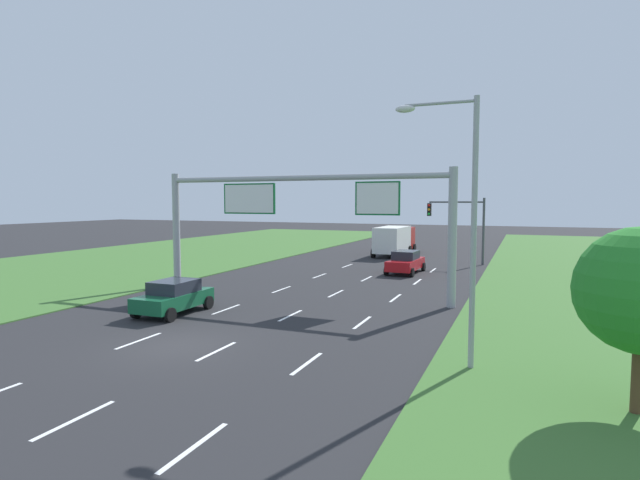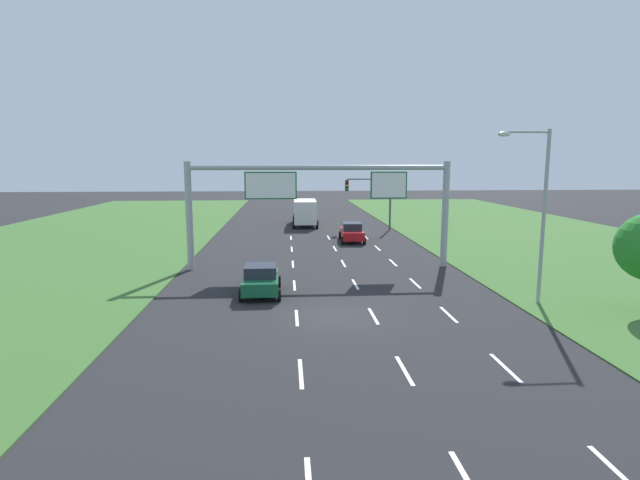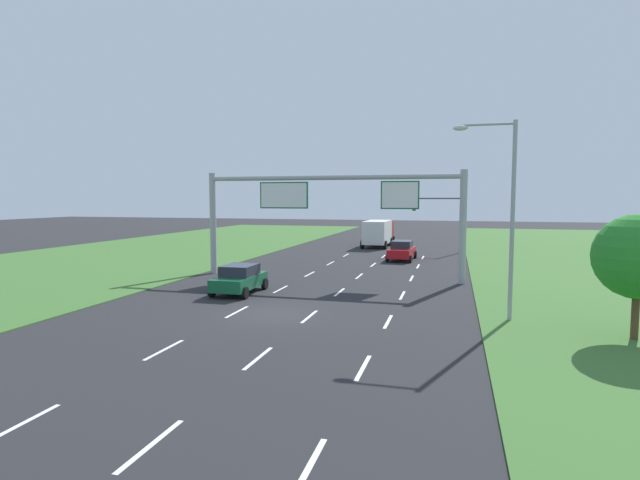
{
  "view_description": "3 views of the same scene",
  "coord_description": "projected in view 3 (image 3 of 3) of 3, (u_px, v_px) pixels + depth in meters",
  "views": [
    {
      "loc": [
        11.73,
        -14.58,
        5.29
      ],
      "look_at": [
        0.3,
        13.13,
        2.97
      ],
      "focal_mm": 28.0,
      "sensor_mm": 36.0,
      "label": 1
    },
    {
      "loc": [
        -2.19,
        -21.71,
        6.95
      ],
      "look_at": [
        -0.04,
        9.49,
        2.05
      ],
      "focal_mm": 28.0,
      "sensor_mm": 36.0,
      "label": 2
    },
    {
      "loc": [
        7.89,
        -20.94,
        5.24
      ],
      "look_at": [
        -0.12,
        8.71,
        2.68
      ],
      "focal_mm": 28.0,
      "sensor_mm": 36.0,
      "label": 3
    }
  ],
  "objects": [
    {
      "name": "box_truck",
      "position": [
        379.0,
        232.0,
        54.67
      ],
      "size": [
        2.8,
        7.79,
        2.85
      ],
      "rotation": [
        0.0,
        0.0,
        -0.02
      ],
      "color": "#B21E19",
      "rests_on": "ground_plane"
    },
    {
      "name": "sign_gantry",
      "position": [
        330.0,
        204.0,
        32.51
      ],
      "size": [
        17.24,
        0.44,
        7.0
      ],
      "color": "#9EA0A5",
      "rests_on": "ground_plane"
    },
    {
      "name": "traffic_light_mast",
      "position": [
        441.0,
        213.0,
        48.36
      ],
      "size": [
        4.76,
        0.49,
        5.6
      ],
      "color": "#47494F",
      "rests_on": "ground_plane"
    },
    {
      "name": "lane_dashes_slip",
      "position": [
        396.0,
        307.0,
        24.15
      ],
      "size": [
        0.14,
        44.4,
        0.01
      ],
      "color": "white",
      "rests_on": "ground_plane"
    },
    {
      "name": "car_lead_silver",
      "position": [
        402.0,
        250.0,
        42.49
      ],
      "size": [
        2.28,
        4.57,
        1.66
      ],
      "rotation": [
        0.0,
        0.0,
        -0.05
      ],
      "color": "red",
      "rests_on": "ground_plane"
    },
    {
      "name": "grass_verge_left",
      "position": [
        58.0,
        268.0,
        37.7
      ],
      "size": [
        24.0,
        120.0,
        0.06
      ],
      "primitive_type": "cube",
      "color": "#3D6B2D",
      "rests_on": "ground_plane"
    },
    {
      "name": "lane_dashes_inner_right",
      "position": [
        326.0,
        303.0,
        25.06
      ],
      "size": [
        0.14,
        44.4,
        0.01
      ],
      "color": "white",
      "rests_on": "ground_plane"
    },
    {
      "name": "lane_dashes_inner_left",
      "position": [
        261.0,
        299.0,
        25.97
      ],
      "size": [
        0.14,
        44.4,
        0.01
      ],
      "color": "white",
      "rests_on": "ground_plane"
    },
    {
      "name": "ground_plane",
      "position": [
        272.0,
        314.0,
        22.63
      ],
      "size": [
        200.0,
        200.0,
        0.0
      ],
      "primitive_type": "plane",
      "color": "#262628"
    },
    {
      "name": "roadside_tree_near",
      "position": [
        638.0,
        257.0,
        18.17
      ],
      "size": [
        3.13,
        3.13,
        4.7
      ],
      "color": "#513823",
      "rests_on": "ground_plane"
    },
    {
      "name": "car_near_red",
      "position": [
        240.0,
        279.0,
        27.64
      ],
      "size": [
        2.15,
        4.02,
        1.57
      ],
      "rotation": [
        0.0,
        0.0,
        0.01
      ],
      "color": "#145633",
      "rests_on": "ground_plane"
    },
    {
      "name": "street_lamp",
      "position": [
        503.0,
        202.0,
        21.05
      ],
      "size": [
        2.61,
        0.32,
        8.5
      ],
      "color": "#9EA0A5",
      "rests_on": "ground_plane"
    }
  ]
}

